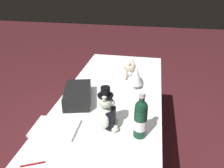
% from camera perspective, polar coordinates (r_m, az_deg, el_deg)
% --- Properties ---
extents(ground_plane, '(12.00, 12.00, 0.00)m').
position_cam_1_polar(ground_plane, '(2.27, 0.00, -19.44)').
color(ground_plane, '#47191E').
extents(reception_table, '(1.88, 0.79, 0.75)m').
position_cam_1_polar(reception_table, '(2.02, 0.00, -12.09)').
color(reception_table, white).
rests_on(reception_table, ground_plane).
extents(teddy_bear_groom, '(0.16, 0.14, 0.29)m').
position_cam_1_polar(teddy_bear_groom, '(1.39, -1.23, -7.41)').
color(teddy_bear_groom, silver).
rests_on(teddy_bear_groom, reception_table).
extents(teddy_bear_bride, '(0.17, 0.21, 0.24)m').
position_cam_1_polar(teddy_bear_bride, '(1.89, 5.01, 2.10)').
color(teddy_bear_bride, white).
rests_on(teddy_bear_bride, reception_table).
extents(champagne_bottle, '(0.08, 0.08, 0.30)m').
position_cam_1_polar(champagne_bottle, '(1.33, 7.33, -8.74)').
color(champagne_bottle, '#113822').
rests_on(champagne_bottle, reception_table).
extents(signing_pen, '(0.06, 0.12, 0.01)m').
position_cam_1_polar(signing_pen, '(1.29, -19.92, -18.82)').
color(signing_pen, maroon).
rests_on(signing_pen, reception_table).
extents(gift_case_black, '(0.38, 0.27, 0.10)m').
position_cam_1_polar(gift_case_black, '(1.72, -8.79, -2.79)').
color(gift_case_black, black).
rests_on(gift_case_black, reception_table).
extents(guestbook, '(0.22, 0.29, 0.02)m').
position_cam_1_polar(guestbook, '(1.48, -14.37, -10.90)').
color(guestbook, white).
rests_on(guestbook, reception_table).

